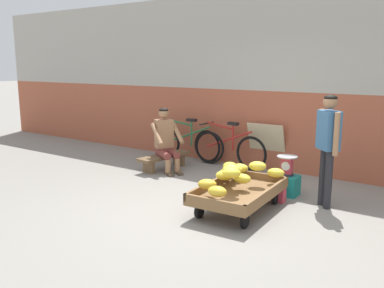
{
  "coord_description": "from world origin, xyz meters",
  "views": [
    {
      "loc": [
        2.8,
        -4.25,
        1.93
      ],
      "look_at": [
        -0.63,
        0.72,
        0.75
      ],
      "focal_mm": 38.67,
      "sensor_mm": 36.0,
      "label": 1
    }
  ],
  "objects_px": {
    "banana_cart": "(239,193)",
    "weighing_scale": "(287,165)",
    "shopping_bag": "(279,194)",
    "bicycle_near_left": "(187,143)",
    "bicycle_far_left": "(228,148)",
    "sign_board": "(267,146)",
    "vendor_seated": "(166,140)",
    "customer_adult": "(328,138)",
    "plastic_crate": "(286,185)",
    "low_bench": "(164,159)"
  },
  "relations": [
    {
      "from": "banana_cart",
      "to": "weighing_scale",
      "type": "distance_m",
      "value": 1.05
    },
    {
      "from": "shopping_bag",
      "to": "bicycle_near_left",
      "type": "bearing_deg",
      "value": 151.99
    },
    {
      "from": "banana_cart",
      "to": "bicycle_far_left",
      "type": "distance_m",
      "value": 2.42
    },
    {
      "from": "banana_cart",
      "to": "bicycle_near_left",
      "type": "distance_m",
      "value": 3.0
    },
    {
      "from": "shopping_bag",
      "to": "sign_board",
      "type": "bearing_deg",
      "value": 119.81
    },
    {
      "from": "banana_cart",
      "to": "bicycle_far_left",
      "type": "xyz_separation_m",
      "value": [
        -1.33,
        2.03,
        0.11
      ]
    },
    {
      "from": "vendor_seated",
      "to": "weighing_scale",
      "type": "distance_m",
      "value": 2.37
    },
    {
      "from": "banana_cart",
      "to": "shopping_bag",
      "type": "xyz_separation_m",
      "value": [
        0.29,
        0.63,
        -0.12
      ]
    },
    {
      "from": "customer_adult",
      "to": "bicycle_near_left",
      "type": "bearing_deg",
      "value": 159.46
    },
    {
      "from": "banana_cart",
      "to": "sign_board",
      "type": "relative_size",
      "value": 1.71
    },
    {
      "from": "weighing_scale",
      "to": "shopping_bag",
      "type": "xyz_separation_m",
      "value": [
        0.04,
        -0.37,
        -0.33
      ]
    },
    {
      "from": "customer_adult",
      "to": "weighing_scale",
      "type": "bearing_deg",
      "value": 163.29
    },
    {
      "from": "banana_cart",
      "to": "sign_board",
      "type": "height_order",
      "value": "sign_board"
    },
    {
      "from": "bicycle_far_left",
      "to": "bicycle_near_left",
      "type": "bearing_deg",
      "value": -177.18
    },
    {
      "from": "banana_cart",
      "to": "plastic_crate",
      "type": "bearing_deg",
      "value": 75.79
    },
    {
      "from": "sign_board",
      "to": "bicycle_near_left",
      "type": "bearing_deg",
      "value": -170.51
    },
    {
      "from": "low_bench",
      "to": "sign_board",
      "type": "xyz_separation_m",
      "value": [
        1.56,
        1.08,
        0.23
      ]
    },
    {
      "from": "weighing_scale",
      "to": "bicycle_far_left",
      "type": "xyz_separation_m",
      "value": [
        -1.58,
        1.03,
        -0.1
      ]
    },
    {
      "from": "plastic_crate",
      "to": "bicycle_far_left",
      "type": "xyz_separation_m",
      "value": [
        -1.58,
        1.03,
        0.2
      ]
    },
    {
      "from": "banana_cart",
      "to": "sign_board",
      "type": "xyz_separation_m",
      "value": [
        -0.63,
        2.25,
        0.19
      ]
    },
    {
      "from": "plastic_crate",
      "to": "customer_adult",
      "type": "height_order",
      "value": "customer_adult"
    },
    {
      "from": "weighing_scale",
      "to": "sign_board",
      "type": "relative_size",
      "value": 0.35
    },
    {
      "from": "bicycle_near_left",
      "to": "sign_board",
      "type": "relative_size",
      "value": 1.92
    },
    {
      "from": "low_bench",
      "to": "shopping_bag",
      "type": "height_order",
      "value": "low_bench"
    },
    {
      "from": "sign_board",
      "to": "customer_adult",
      "type": "height_order",
      "value": "customer_adult"
    },
    {
      "from": "banana_cart",
      "to": "plastic_crate",
      "type": "xyz_separation_m",
      "value": [
        0.25,
        1.0,
        -0.09
      ]
    },
    {
      "from": "bicycle_far_left",
      "to": "shopping_bag",
      "type": "distance_m",
      "value": 2.15
    },
    {
      "from": "low_bench",
      "to": "plastic_crate",
      "type": "xyz_separation_m",
      "value": [
        2.44,
        -0.17,
        -0.05
      ]
    },
    {
      "from": "plastic_crate",
      "to": "weighing_scale",
      "type": "bearing_deg",
      "value": -90.0
    },
    {
      "from": "weighing_scale",
      "to": "sign_board",
      "type": "bearing_deg",
      "value": 125.33
    },
    {
      "from": "vendor_seated",
      "to": "bicycle_far_left",
      "type": "distance_m",
      "value": 1.22
    },
    {
      "from": "vendor_seated",
      "to": "bicycle_near_left",
      "type": "distance_m",
      "value": 0.89
    },
    {
      "from": "bicycle_far_left",
      "to": "customer_adult",
      "type": "bearing_deg",
      "value": -28.88
    },
    {
      "from": "low_bench",
      "to": "banana_cart",
      "type": "bearing_deg",
      "value": -28.09
    },
    {
      "from": "customer_adult",
      "to": "vendor_seated",
      "type": "bearing_deg",
      "value": 173.98
    },
    {
      "from": "vendor_seated",
      "to": "plastic_crate",
      "type": "distance_m",
      "value": 2.41
    },
    {
      "from": "customer_adult",
      "to": "shopping_bag",
      "type": "distance_m",
      "value": 1.03
    },
    {
      "from": "low_bench",
      "to": "weighing_scale",
      "type": "relative_size",
      "value": 3.77
    },
    {
      "from": "bicycle_near_left",
      "to": "low_bench",
      "type": "bearing_deg",
      "value": -86.07
    },
    {
      "from": "low_bench",
      "to": "vendor_seated",
      "type": "bearing_deg",
      "value": -30.19
    },
    {
      "from": "bicycle_near_left",
      "to": "plastic_crate",
      "type": "bearing_deg",
      "value": -21.46
    },
    {
      "from": "vendor_seated",
      "to": "weighing_scale",
      "type": "xyz_separation_m",
      "value": [
        2.37,
        -0.13,
        -0.11
      ]
    },
    {
      "from": "banana_cart",
      "to": "vendor_seated",
      "type": "xyz_separation_m",
      "value": [
        -2.11,
        1.12,
        0.33
      ]
    },
    {
      "from": "banana_cart",
      "to": "sign_board",
      "type": "bearing_deg",
      "value": 105.75
    },
    {
      "from": "banana_cart",
      "to": "shopping_bag",
      "type": "distance_m",
      "value": 0.71
    },
    {
      "from": "banana_cart",
      "to": "low_bench",
      "type": "distance_m",
      "value": 2.48
    },
    {
      "from": "plastic_crate",
      "to": "bicycle_near_left",
      "type": "height_order",
      "value": "bicycle_near_left"
    },
    {
      "from": "bicycle_far_left",
      "to": "customer_adult",
      "type": "xyz_separation_m",
      "value": [
        2.21,
        -1.22,
        0.6
      ]
    },
    {
      "from": "low_bench",
      "to": "sign_board",
      "type": "distance_m",
      "value": 1.91
    },
    {
      "from": "low_bench",
      "to": "weighing_scale",
      "type": "distance_m",
      "value": 2.46
    }
  ]
}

